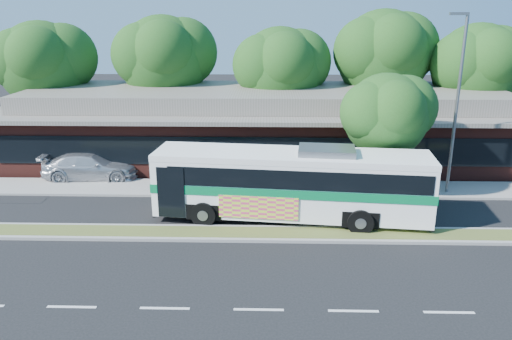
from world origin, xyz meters
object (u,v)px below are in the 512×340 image
Objects in this scene: transit_bus at (292,179)px; sedan at (91,166)px; sidewalk_tree at (392,113)px; lamp_post at (457,100)px.

sedan is at bearing 159.27° from transit_bus.
transit_bus is 2.34× the size of sedan.
sedan is 16.64m from sidewalk_tree.
sidewalk_tree is (4.94, 3.09, 2.42)m from transit_bus.
transit_bus is 6.31m from sidewalk_tree.
lamp_post is 1.44× the size of sidewalk_tree.
lamp_post is 1.70× the size of sedan.
lamp_post reaches higher than sedan.
sidewalk_tree is (16.07, -2.47, 3.56)m from sedan.
transit_bus is (-8.21, -3.61, -2.99)m from lamp_post.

